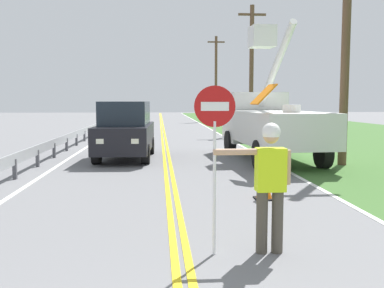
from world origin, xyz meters
name	(u,v)px	position (x,y,z in m)	size (l,w,h in m)	color
centerline_yellow_left	(163,144)	(-0.09, 20.00, 0.01)	(0.11, 110.00, 0.01)	yellow
centerline_yellow_right	(167,144)	(0.09, 20.00, 0.01)	(0.11, 110.00, 0.01)	yellow
edge_line_right	(237,143)	(3.60, 20.00, 0.01)	(0.12, 110.00, 0.01)	silver
edge_line_left	(91,144)	(-3.60, 20.00, 0.01)	(0.12, 110.00, 0.01)	silver
flagger_worker	(270,179)	(1.23, 4.16, 1.05)	(1.09, 0.25, 1.83)	#474238
stop_sign_paddle	(215,132)	(0.46, 4.16, 1.71)	(0.56, 0.04, 2.33)	silver
utility_bucket_truck	(268,121)	(3.72, 14.25, 1.40)	(2.68, 6.92, 4.95)	silver
oncoming_suv_nearest	(126,130)	(-1.50, 14.58, 1.06)	(2.06, 4.67, 2.10)	black
utility_pole_near	(346,39)	(5.79, 12.42, 4.12)	(1.80, 0.28, 7.88)	brown
utility_pole_mid	(251,67)	(5.78, 27.07, 4.31)	(1.80, 0.28, 8.26)	brown
utility_pole_far	(216,77)	(5.81, 45.29, 4.63)	(1.80, 0.28, 8.88)	brown
traffic_cone_lead	(264,184)	(1.97, 7.52, 0.34)	(0.40, 0.40, 0.70)	orange
guardrail_left_shoulder	(61,141)	(-4.20, 16.16, 0.52)	(0.10, 32.00, 0.71)	#9EA0A3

